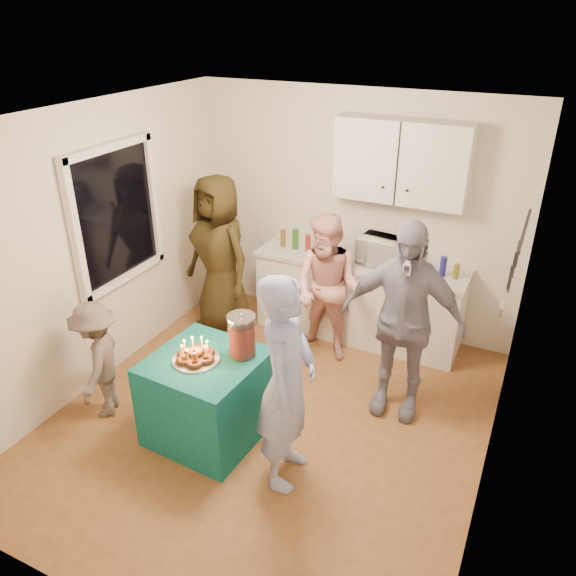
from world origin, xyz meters
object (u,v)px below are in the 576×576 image
at_px(man_birthday, 287,383).
at_px(woman_back_center, 328,289).
at_px(woman_back_left, 219,255).
at_px(woman_back_right, 402,321).
at_px(counter, 358,300).
at_px(microwave, 383,251).
at_px(party_table, 207,397).
at_px(punch_jar, 242,337).
at_px(child_near_left, 98,360).

bearing_deg(man_birthday, woman_back_center, 3.15).
bearing_deg(woman_back_left, woman_back_right, 3.21).
height_order(counter, woman_back_right, woman_back_right).
relative_size(woman_back_left, woman_back_center, 1.16).
distance_m(microwave, woman_back_right, 1.18).
relative_size(microwave, party_table, 0.59).
xyz_separation_m(party_table, woman_back_center, (0.43, 1.57, 0.39)).
bearing_deg(punch_jar, microwave, 72.88).
bearing_deg(party_table, woman_back_right, 37.91).
height_order(man_birthday, woman_back_left, woman_back_left).
height_order(man_birthday, child_near_left, man_birthday).
bearing_deg(child_near_left, woman_back_center, 113.93).
distance_m(counter, woman_back_center, 0.64).
distance_m(man_birthday, child_near_left, 1.83).
xyz_separation_m(man_birthday, child_near_left, (-1.80, -0.03, -0.31)).
xyz_separation_m(counter, party_table, (-0.59, -2.09, -0.05)).
bearing_deg(woman_back_right, man_birthday, -117.29).
distance_m(punch_jar, woman_back_right, 1.37).
xyz_separation_m(party_table, child_near_left, (-1.00, -0.16, 0.17)).
xyz_separation_m(party_table, woman_back_right, (1.32, 1.03, 0.53)).
bearing_deg(woman_back_center, man_birthday, -70.37).
bearing_deg(woman_back_left, punch_jar, -34.63).
bearing_deg(microwave, child_near_left, -120.86).
bearing_deg(microwave, counter, -171.73).
relative_size(party_table, punch_jar, 2.50).
relative_size(counter, woman_back_center, 1.44).
relative_size(microwave, woman_back_left, 0.28).
distance_m(microwave, man_birthday, 2.22).
height_order(counter, punch_jar, punch_jar).
relative_size(party_table, woman_back_right, 0.47).
height_order(party_table, man_birthday, man_birthday).
distance_m(counter, woman_back_right, 1.37).
bearing_deg(woman_back_left, man_birthday, -28.77).
height_order(party_table, punch_jar, punch_jar).
bearing_deg(child_near_left, party_table, 72.62).
relative_size(counter, man_birthday, 1.28).
xyz_separation_m(woman_back_right, child_near_left, (-2.33, -1.19, -0.36)).
height_order(punch_jar, child_near_left, punch_jar).
xyz_separation_m(microwave, woman_back_left, (-1.66, -0.50, -0.16)).
relative_size(microwave, woman_back_right, 0.28).
distance_m(counter, child_near_left, 2.76).
relative_size(man_birthday, child_near_left, 1.57).
relative_size(party_table, child_near_left, 0.77).
xyz_separation_m(woman_back_center, child_near_left, (-1.43, -1.73, -0.22)).
distance_m(counter, microwave, 0.66).
distance_m(punch_jar, man_birthday, 0.65).
relative_size(counter, microwave, 4.39).
bearing_deg(child_near_left, microwave, 114.39).
bearing_deg(woman_back_center, party_table, -97.94).
distance_m(microwave, woman_back_left, 1.74).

